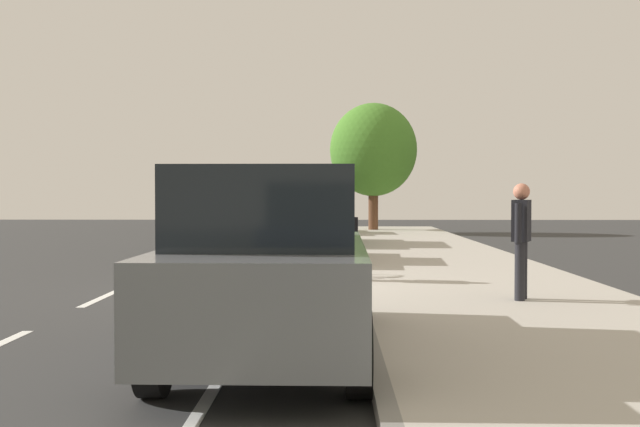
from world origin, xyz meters
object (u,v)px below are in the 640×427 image
parked_suv_green_far (315,216)px  cyclist_with_backpack (342,235)px  bicycle_at_curb (330,266)px  pedestrian_on_phone (521,234)px  parked_sedan_silver_farthest (315,218)px  parked_suv_grey_second (272,262)px  street_tree_mid_block (373,150)px  parked_sedan_tan_mid (307,235)px

parked_suv_green_far → cyclist_with_backpack: size_ratio=2.96×
parked_suv_green_far → bicycle_at_curb: size_ratio=3.53×
bicycle_at_curb → pedestrian_on_phone: (2.86, -3.02, 0.77)m
parked_sedan_silver_farthest → pedestrian_on_phone: size_ratio=2.58×
pedestrian_on_phone → parked_sedan_silver_farthest: bearing=100.2°
parked_suv_grey_second → parked_sedan_silver_farthest: bearing=90.2°
parked_sedan_silver_farthest → street_tree_mid_block: bearing=47.9°
parked_suv_green_far → pedestrian_on_phone: bearing=-75.4°
cyclist_with_backpack → street_tree_mid_block: 19.98m
bicycle_at_curb → parked_sedan_silver_farthest: bearing=92.3°
parked_sedan_silver_farthest → pedestrian_on_phone: pedestrian_on_phone is taller
parked_suv_grey_second → bicycle_at_curb: 6.61m
parked_suv_green_far → street_tree_mid_block: (2.35, 9.37, 2.61)m
parked_suv_green_far → bicycle_at_curb: (0.51, -9.93, -0.65)m
pedestrian_on_phone → parked_sedan_tan_mid: bearing=116.5°
street_tree_mid_block → pedestrian_on_phone: (1.02, -22.32, -2.49)m
cyclist_with_backpack → pedestrian_on_phone: pedestrian_on_phone is taller
parked_sedan_tan_mid → parked_suv_green_far: size_ratio=0.94×
parked_suv_grey_second → bicycle_at_curb: (0.58, 6.55, -0.65)m
parked_sedan_silver_farthest → cyclist_with_backpack: bearing=-87.0°
bicycle_at_curb → street_tree_mid_block: bearing=84.6°
parked_sedan_silver_farthest → bicycle_at_curb: (0.66, -16.54, -0.37)m
parked_sedan_silver_farthest → cyclist_with_backpack: cyclist_with_backpack is taller
bicycle_at_curb → cyclist_with_backpack: cyclist_with_backpack is taller
cyclist_with_backpack → bicycle_at_curb: bearing=117.1°
parked_suv_grey_second → street_tree_mid_block: size_ratio=0.86×
parked_suv_green_far → street_tree_mid_block: street_tree_mid_block is taller
parked_suv_grey_second → street_tree_mid_block: (2.41, 25.85, 2.61)m
cyclist_with_backpack → street_tree_mid_block: (1.61, 19.74, 2.66)m
parked_sedan_tan_mid → bicycle_at_curb: (0.56, -3.84, -0.37)m
street_tree_mid_block → cyclist_with_backpack: bearing=-94.7°
parked_suv_grey_second → cyclist_with_backpack: bearing=82.5°
parked_suv_green_far → street_tree_mid_block: size_ratio=0.87×
parked_suv_grey_second → parked_sedan_tan_mid: size_ratio=1.05×
bicycle_at_curb → cyclist_with_backpack: (0.22, -0.43, 0.60)m
parked_sedan_tan_mid → bicycle_at_curb: 3.90m
parked_sedan_silver_farthest → pedestrian_on_phone: (3.52, -19.56, 0.39)m
parked_suv_grey_second → parked_sedan_tan_mid: parked_suv_grey_second is taller
parked_suv_green_far → bicycle_at_curb: 9.96m
parked_suv_green_far → pedestrian_on_phone: 13.38m
parked_sedan_tan_mid → pedestrian_on_phone: pedestrian_on_phone is taller
parked_suv_green_far → street_tree_mid_block: bearing=76.0°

